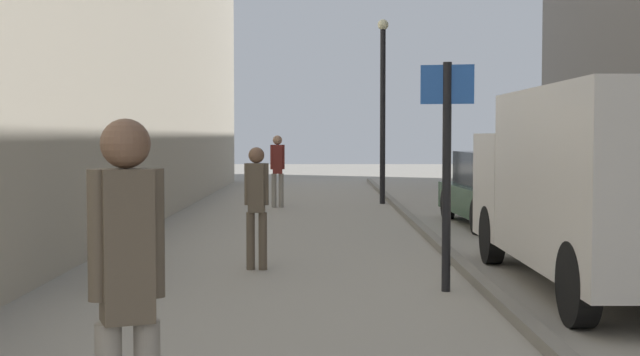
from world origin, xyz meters
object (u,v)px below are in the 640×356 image
object	(u,v)px
pedestrian_main_foreground	(124,281)
lamp_post	(379,99)
bicycle_leaning	(117,250)
delivery_van	(605,182)
parked_car	(500,190)
street_sign_post	(443,156)
pedestrian_far_crossing	(274,166)
pedestrian_mid_block	(253,199)

from	to	relation	value
pedestrian_main_foreground	lamp_post	size ratio (longest dim) A/B	0.39
pedestrian_main_foreground	bicycle_leaning	bearing A→B (deg)	81.27
delivery_van	bicycle_leaning	xyz separation A→B (m)	(-5.75, 0.61, -0.86)
delivery_van	parked_car	size ratio (longest dim) A/B	1.31
lamp_post	delivery_van	bearing A→B (deg)	-82.25
lamp_post	bicycle_leaning	world-z (taller)	lamp_post
bicycle_leaning	delivery_van	bearing A→B (deg)	-7.20
street_sign_post	bicycle_leaning	xyz separation A→B (m)	(-3.87, 0.72, -1.16)
bicycle_leaning	pedestrian_far_crossing	bearing A→B (deg)	81.46
street_sign_post	lamp_post	xyz separation A→B (m)	(0.19, 12.53, 1.18)
pedestrian_mid_block	parked_car	size ratio (longest dim) A/B	0.38
parked_car	pedestrian_mid_block	bearing A→B (deg)	-131.63
delivery_van	parked_car	world-z (taller)	delivery_van
parked_car	street_sign_post	distance (m)	7.41
street_sign_post	pedestrian_far_crossing	bearing A→B (deg)	-65.25
street_sign_post	pedestrian_mid_block	bearing A→B (deg)	-22.24
pedestrian_main_foreground	lamp_post	bearing A→B (deg)	59.86
delivery_van	street_sign_post	xyz separation A→B (m)	(-1.88, -0.11, 0.31)
pedestrian_mid_block	street_sign_post	bearing A→B (deg)	-31.49
pedestrian_mid_block	street_sign_post	world-z (taller)	street_sign_post
pedestrian_far_crossing	lamp_post	size ratio (longest dim) A/B	0.37
pedestrian_main_foreground	parked_car	xyz separation A→B (m)	(4.53, 12.63, -0.36)
pedestrian_main_foreground	bicycle_leaning	xyz separation A→B (m)	(-1.50, 6.30, -0.69)
pedestrian_main_foreground	pedestrian_far_crossing	bearing A→B (deg)	68.27
pedestrian_main_foreground	delivery_van	world-z (taller)	delivery_van
lamp_post	street_sign_post	bearing A→B (deg)	-90.86
pedestrian_main_foreground	lamp_post	distance (m)	18.37
pedestrian_mid_block	delivery_van	bearing A→B (deg)	-16.22
parked_car	bicycle_leaning	xyz separation A→B (m)	(-6.03, -6.32, -0.33)
pedestrian_main_foreground	delivery_van	xyz separation A→B (m)	(4.25, 5.69, 0.17)
pedestrian_mid_block	lamp_post	bearing A→B (deg)	80.57
pedestrian_main_foreground	bicycle_leaning	size ratio (longest dim) A/B	1.05
bicycle_leaning	parked_car	bearing A→B (deg)	45.23
pedestrian_main_foreground	street_sign_post	xyz separation A→B (m)	(2.37, 5.59, 0.47)
delivery_van	bicycle_leaning	distance (m)	5.84
pedestrian_far_crossing	parked_car	size ratio (longest dim) A/B	0.41
pedestrian_far_crossing	street_sign_post	bearing A→B (deg)	97.15
pedestrian_mid_block	bicycle_leaning	world-z (taller)	pedestrian_mid_block
pedestrian_far_crossing	bicycle_leaning	bearing A→B (deg)	77.46
pedestrian_main_foreground	street_sign_post	distance (m)	6.09
pedestrian_far_crossing	pedestrian_main_foreground	bearing A→B (deg)	85.25
pedestrian_main_foreground	street_sign_post	world-z (taller)	street_sign_post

